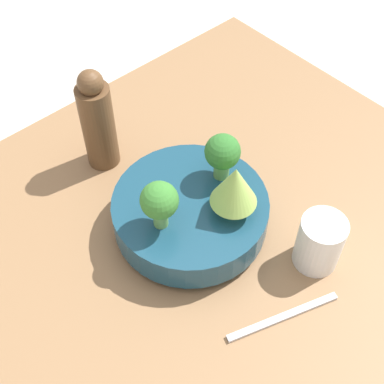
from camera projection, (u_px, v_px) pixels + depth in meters
name	position (u px, v px, depth m)	size (l,w,h in m)	color
ground_plane	(199.00, 250.00, 0.88)	(6.00, 6.00, 0.00)	beige
table	(200.00, 243.00, 0.86)	(0.93, 0.79, 0.04)	olive
bowl	(192.00, 211.00, 0.83)	(0.24, 0.24, 0.07)	navy
broccoli_floret_left	(159.00, 202.00, 0.74)	(0.05, 0.05, 0.08)	#609347
romanesco_piece_near	(235.00, 186.00, 0.75)	(0.07, 0.07, 0.09)	#7AB256
broccoli_floret_right	(222.00, 153.00, 0.80)	(0.06, 0.06, 0.08)	#609347
cup	(319.00, 242.00, 0.78)	(0.07, 0.07, 0.09)	silver
pepper_mill	(98.00, 121.00, 0.88)	(0.06, 0.06, 0.19)	brown
fork	(283.00, 317.00, 0.75)	(0.17, 0.07, 0.01)	silver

